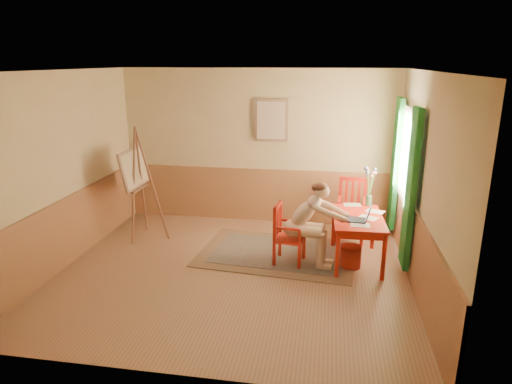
% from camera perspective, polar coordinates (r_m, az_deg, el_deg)
% --- Properties ---
extents(room, '(5.04, 4.54, 2.84)m').
position_cam_1_polar(room, '(6.08, -3.17, 1.83)').
color(room, '#A47555').
rests_on(room, ground).
extents(wainscot, '(5.00, 4.50, 1.00)m').
position_cam_1_polar(wainscot, '(7.10, -1.67, -3.62)').
color(wainscot, '#B67549').
rests_on(wainscot, room).
extents(window, '(0.12, 2.01, 2.20)m').
position_cam_1_polar(window, '(7.12, 18.27, 2.71)').
color(window, white).
rests_on(window, room).
extents(wall_portrait, '(0.60, 0.05, 0.76)m').
position_cam_1_polar(wall_portrait, '(8.08, 1.93, 9.08)').
color(wall_portrait, '#997458').
rests_on(wall_portrait, room).
extents(rug, '(2.53, 1.81, 0.02)m').
position_cam_1_polar(rug, '(7.14, 2.72, -7.76)').
color(rug, '#8C7251').
rests_on(rug, room).
extents(table, '(0.77, 1.23, 0.72)m').
position_cam_1_polar(table, '(6.79, 12.78, -3.80)').
color(table, red).
rests_on(table, room).
extents(chair_left, '(0.47, 0.45, 0.91)m').
position_cam_1_polar(chair_left, '(6.68, 3.91, -5.35)').
color(chair_left, red).
rests_on(chair_left, room).
extents(chair_back, '(0.50, 0.52, 1.04)m').
position_cam_1_polar(chair_back, '(7.70, 11.99, -2.20)').
color(chair_back, red).
rests_on(chair_back, room).
extents(figure, '(0.97, 0.47, 1.29)m').
position_cam_1_polar(figure, '(6.55, 6.76, -3.53)').
color(figure, beige).
rests_on(figure, room).
extents(laptop, '(0.44, 0.31, 0.25)m').
position_cam_1_polar(laptop, '(6.58, 12.90, -3.17)').
color(laptop, '#1E2338').
rests_on(laptop, table).
extents(papers, '(0.63, 1.11, 0.00)m').
position_cam_1_polar(papers, '(6.88, 13.51, -2.78)').
color(papers, white).
rests_on(papers, table).
extents(vase, '(0.20, 0.30, 0.62)m').
position_cam_1_polar(vase, '(7.25, 14.18, 0.50)').
color(vase, '#3F724C').
rests_on(vase, table).
extents(wastebasket, '(0.32, 0.32, 0.32)m').
position_cam_1_polar(wastebasket, '(6.79, 11.91, -8.01)').
color(wastebasket, '#AD2E1D').
rests_on(wastebasket, room).
extents(easel, '(0.64, 0.85, 1.92)m').
position_cam_1_polar(easel, '(7.69, -14.98, 2.35)').
color(easel, brown).
rests_on(easel, room).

